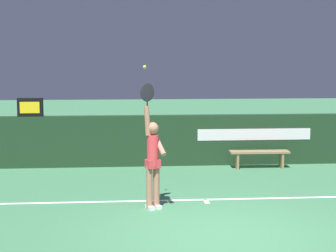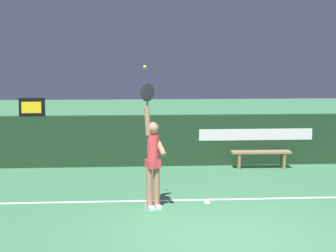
{
  "view_description": "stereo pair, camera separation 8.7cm",
  "coord_description": "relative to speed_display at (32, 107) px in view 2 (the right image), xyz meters",
  "views": [
    {
      "loc": [
        -1.61,
        -8.38,
        2.8
      ],
      "look_at": [
        -0.82,
        1.42,
        1.6
      ],
      "focal_mm": 58.3,
      "sensor_mm": 36.0,
      "label": 1
    },
    {
      "loc": [
        -1.52,
        -8.39,
        2.8
      ],
      "look_at": [
        -0.82,
        1.42,
        1.6
      ],
      "focal_mm": 58.3,
      "sensor_mm": 36.0,
      "label": 2
    }
  ],
  "objects": [
    {
      "name": "tennis_player",
      "position": [
        2.93,
        -4.2,
        -0.59
      ],
      "size": [
        0.5,
        0.45,
        2.38
      ],
      "color": "#A97058",
      "rests_on": "ground"
    },
    {
      "name": "court_lines",
      "position": [
        4.02,
        -6.59,
        -1.57
      ],
      "size": [
        10.37,
        6.06,
        0.0
      ],
      "color": "white",
      "rests_on": "ground"
    },
    {
      "name": "courtside_bench_near",
      "position": [
        5.88,
        -0.58,
        -1.23
      ],
      "size": [
        1.54,
        0.39,
        0.45
      ],
      "color": "#8E734F",
      "rests_on": "ground"
    },
    {
      "name": "speed_display",
      "position": [
        0.0,
        0.0,
        0.0
      ],
      "size": [
        0.64,
        0.19,
        0.47
      ],
      "color": "black",
      "rests_on": "back_wall"
    },
    {
      "name": "back_wall",
      "position": [
        4.03,
        0.0,
        -0.91
      ],
      "size": [
        15.33,
        0.27,
        1.34
      ],
      "color": "#1B361E",
      "rests_on": "ground"
    },
    {
      "name": "ground_plane",
      "position": [
        4.02,
        -5.84,
        -1.58
      ],
      "size": [
        60.0,
        60.0,
        0.0
      ],
      "primitive_type": "plane",
      "color": "#3D784F"
    },
    {
      "name": "tennis_ball",
      "position": [
        2.8,
        -4.12,
        1.09
      ],
      "size": [
        0.06,
        0.06,
        0.06
      ],
      "color": "#D0DB37"
    }
  ]
}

